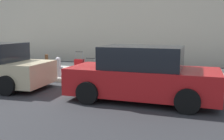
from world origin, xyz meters
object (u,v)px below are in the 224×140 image
Objects in this scene: parked_car_red_0 at (142,75)px; suitcase_red_5 at (79,68)px; suitcase_black_0 at (140,73)px; suitcase_olive_2 at (113,72)px; fire_hydrant at (58,66)px; suitcase_teal_4 at (91,71)px; suitcase_maroon_1 at (126,72)px; suitcase_navy_3 at (102,71)px; bollard_post at (47,66)px.

suitcase_red_5 is at bearing -34.20° from parked_car_red_0.
suitcase_olive_2 is (1.01, 0.11, -0.00)m from suitcase_black_0.
fire_hydrant is at bearing 0.57° from suitcase_black_0.
suitcase_red_5 is (1.48, -0.12, 0.04)m from suitcase_olive_2.
parked_car_red_0 is (-2.50, 2.02, 0.32)m from suitcase_teal_4.
suitcase_teal_4 reaches higher than fire_hydrant.
suitcase_maroon_1 is at bearing -179.40° from suitcase_olive_2.
suitcase_red_5 is at bearing -177.56° from fire_hydrant.
suitcase_maroon_1 is 1.48m from suitcase_teal_4.
suitcase_black_0 reaches higher than suitcase_navy_3.
suitcase_red_5 reaches higher than bollard_post.
suitcase_maroon_1 reaches higher than bollard_post.
suitcase_olive_2 is 1.00m from suitcase_teal_4.
suitcase_maroon_1 reaches higher than suitcase_navy_3.
bollard_post is at bearing 2.74° from suitcase_navy_3.
bollard_post is 4.76m from parked_car_red_0.
bollard_post is (2.87, 0.08, 0.12)m from suitcase_olive_2.
suitcase_navy_3 is at bearing 172.66° from suitcase_teal_4.
suitcase_olive_2 is 2.43m from fire_hydrant.
suitcase_maroon_1 is 2.19m from parked_car_red_0.
suitcase_black_0 is 1.20× the size of suitcase_navy_3.
suitcase_olive_2 is at bearing 0.60° from suitcase_maroon_1.
bollard_post is at bearing 2.71° from suitcase_black_0.
suitcase_maroon_1 is 0.49m from suitcase_olive_2.
suitcase_black_0 is at bearing -179.87° from suitcase_teal_4.
suitcase_olive_2 is at bearing -178.50° from bollard_post.
suitcase_teal_4 is (1.48, -0.10, -0.07)m from suitcase_maroon_1.
suitcase_black_0 is 3.44m from fire_hydrant.
suitcase_black_0 is at bearing -177.29° from bollard_post.
suitcase_red_5 is 1.41m from bollard_post.
suitcase_navy_3 is at bearing -4.65° from suitcase_olive_2.
suitcase_maroon_1 reaches higher than suitcase_olive_2.
fire_hydrant is (2.91, -0.07, 0.07)m from suitcase_maroon_1.
bollard_post is (1.89, 0.18, 0.17)m from suitcase_teal_4.
parked_car_red_0 reaches higher than suitcase_red_5.
suitcase_navy_3 is (1.50, 0.07, 0.01)m from suitcase_black_0.
suitcase_red_5 is 3.62m from parked_car_red_0.
bollard_post is (0.45, 0.15, 0.04)m from fire_hydrant.
suitcase_maroon_1 is 1.24× the size of fire_hydrant.
parked_car_red_0 is at bearing 153.13° from fire_hydrant.
suitcase_black_0 is 1.50m from suitcase_navy_3.
suitcase_maroon_1 is at bearing 176.15° from suitcase_teal_4.
suitcase_teal_4 is 0.89× the size of bollard_post.
suitcase_navy_3 is 2.80m from parked_car_red_0.
suitcase_black_0 is at bearing -177.33° from suitcase_navy_3.
suitcase_maroon_1 is 2.91m from fire_hydrant.
suitcase_black_0 reaches higher than suitcase_teal_4.
suitcase_maroon_1 is 1.97m from suitcase_red_5.
suitcase_olive_2 is 2.88m from bollard_post.
suitcase_olive_2 reaches higher than fire_hydrant.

